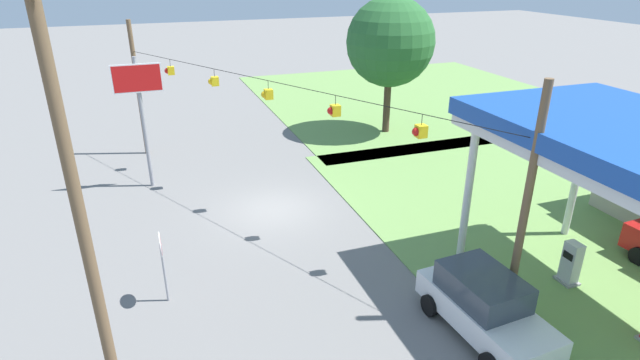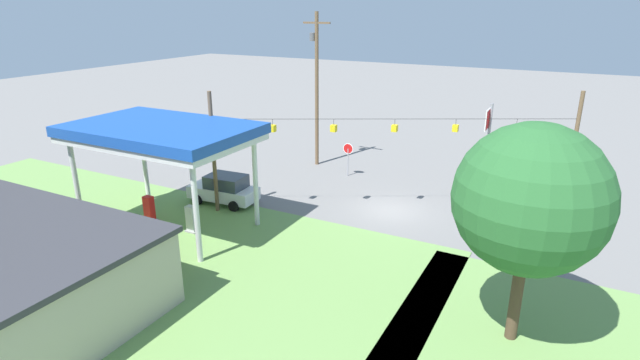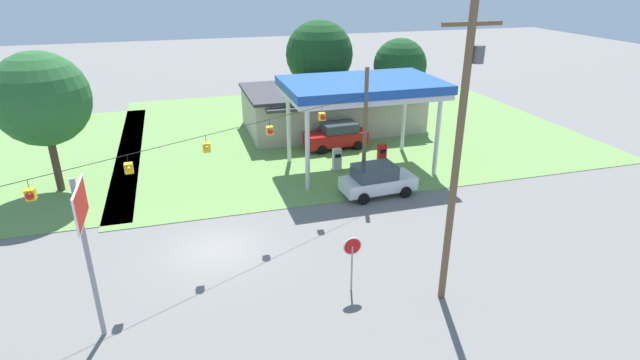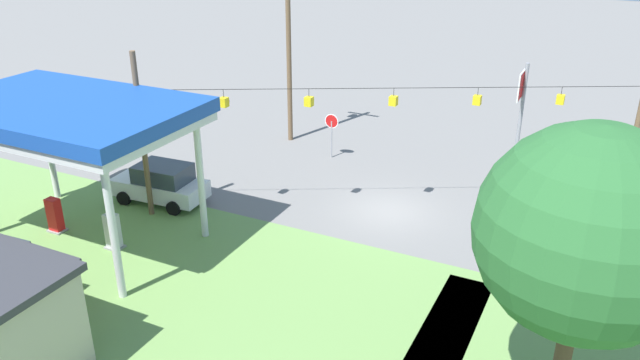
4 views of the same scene
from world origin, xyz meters
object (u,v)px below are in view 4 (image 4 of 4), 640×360
Objects in this scene: tree_west_verge at (587,234)px; fuel_pump_far at (55,216)px; stop_sign_overhead at (521,101)px; gas_station_canopy at (64,115)px; car_at_pumps_front at (161,183)px; utility_pole_main at (288,30)px; stop_sign_roadside at (332,126)px; fuel_pump_near at (113,233)px.

fuel_pump_far is at bearing -4.65° from tree_west_verge.
tree_west_verge reaches higher than fuel_pump_far.
fuel_pump_far is at bearing 38.30° from stop_sign_overhead.
tree_west_verge is at bearing 174.95° from gas_station_canopy.
tree_west_verge reaches higher than car_at_pumps_front.
car_at_pumps_front is (-0.53, -4.31, -4.48)m from gas_station_canopy.
fuel_pump_far is 0.13× the size of utility_pole_main.
stop_sign_overhead reaches higher than gas_station_canopy.
fuel_pump_far is 14.67m from stop_sign_roadside.
car_at_pumps_front reaches higher than fuel_pump_near.
gas_station_canopy is 19.77m from stop_sign_overhead.
stop_sign_overhead is (-14.86, -13.01, -0.95)m from gas_station_canopy.
gas_station_canopy is 4.98m from fuel_pump_far.
fuel_pump_far is at bearing 0.00° from fuel_pump_near.
gas_station_canopy is at bearing -111.88° from stop_sign_roadside.
fuel_pump_near is 0.13× the size of utility_pole_main.
tree_west_verge is at bearing 136.50° from utility_pole_main.
utility_pole_main reaches higher than fuel_pump_near.
stop_sign_overhead is (-14.33, -8.70, 3.54)m from car_at_pumps_front.
stop_sign_overhead is (-13.25, -13.01, 3.77)m from fuel_pump_near.
fuel_pump_near is at bearing -105.51° from stop_sign_roadside.
fuel_pump_near is 0.34× the size of car_at_pumps_front.
gas_station_canopy is at bearing 41.20° from stop_sign_overhead.
utility_pole_main is (13.10, -1.45, 1.94)m from stop_sign_overhead.
stop_sign_roadside is at bearing 0.34° from stop_sign_overhead.
fuel_pump_near is at bearing 44.47° from stop_sign_overhead.
tree_west_verge is (-3.89, 14.66, 1.16)m from stop_sign_overhead.
gas_station_canopy is 14.42m from stop_sign_roadside.
stop_sign_overhead is at bearing -138.80° from gas_station_canopy.
car_at_pumps_front is at bearing 31.26° from stop_sign_overhead.
gas_station_canopy is 14.60m from utility_pole_main.
tree_west_verge is (-17.14, 1.66, 4.93)m from fuel_pump_near.
gas_station_canopy is 6.42× the size of fuel_pump_far.
stop_sign_roadside is 20.29m from tree_west_verge.
car_at_pumps_front is 0.72× the size of stop_sign_overhead.
fuel_pump_near is 15.55m from utility_pole_main.
utility_pole_main reaches higher than car_at_pumps_front.
car_at_pumps_front is 1.81× the size of stop_sign_roadside.
stop_sign_overhead is 0.75× the size of tree_west_verge.
fuel_pump_far is at bearing 59.83° from car_at_pumps_front.
fuel_pump_far is 0.19× the size of tree_west_verge.
fuel_pump_near is 13.48m from stop_sign_roadside.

